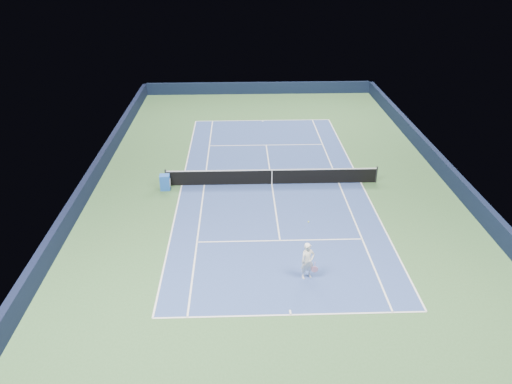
{
  "coord_description": "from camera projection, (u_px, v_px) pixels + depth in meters",
  "views": [
    {
      "loc": [
        -1.94,
        -27.29,
        13.42
      ],
      "look_at": [
        -1.07,
        -3.0,
        1.0
      ],
      "focal_mm": 35.0,
      "sensor_mm": 36.0,
      "label": 1
    }
  ],
  "objects": [
    {
      "name": "wall_far",
      "position": [
        259.0,
        88.0,
        47.85
      ],
      "size": [
        22.0,
        0.35,
        1.1
      ],
      "primitive_type": "cube",
      "color": "#101932",
      "rests_on": "ground"
    },
    {
      "name": "center_service_line",
      "position": [
        272.0,
        184.0,
        30.45
      ],
      "size": [
        0.08,
        12.8,
        0.0
      ],
      "primitive_type": "cube",
      "color": "white",
      "rests_on": "ground"
    },
    {
      "name": "tennis_player",
      "position": [
        308.0,
        261.0,
        21.69
      ],
      "size": [
        0.84,
        1.34,
        2.29
      ],
      "color": "white",
      "rests_on": "ground"
    },
    {
      "name": "baseline_far",
      "position": [
        263.0,
        120.0,
        41.03
      ],
      "size": [
        10.97,
        0.08,
        0.0
      ],
      "primitive_type": "cube",
      "color": "white",
      "rests_on": "ground"
    },
    {
      "name": "service_line_far",
      "position": [
        266.0,
        145.0,
        36.15
      ],
      "size": [
        8.23,
        0.08,
        0.0
      ],
      "primitive_type": "cube",
      "color": "white",
      "rests_on": "ground"
    },
    {
      "name": "center_mark_far",
      "position": [
        263.0,
        121.0,
        40.9
      ],
      "size": [
        0.08,
        0.3,
        0.0
      ],
      "primitive_type": "cube",
      "color": "white",
      "rests_on": "ground"
    },
    {
      "name": "sideline_singles_left",
      "position": [
        204.0,
        185.0,
        30.32
      ],
      "size": [
        0.08,
        23.77,
        0.0
      ],
      "primitive_type": "cube",
      "color": "white",
      "rests_on": "ground"
    },
    {
      "name": "sponsor_cube",
      "position": [
        165.0,
        182.0,
        29.6
      ],
      "size": [
        0.61,
        0.55,
        0.94
      ],
      "color": "blue",
      "rests_on": "ground"
    },
    {
      "name": "baseline_near",
      "position": [
        291.0,
        315.0,
        19.88
      ],
      "size": [
        10.97,
        0.08,
        0.0
      ],
      "primitive_type": "cube",
      "color": "white",
      "rests_on": "ground"
    },
    {
      "name": "center_mark_near",
      "position": [
        290.0,
        312.0,
        20.01
      ],
      "size": [
        0.08,
        0.3,
        0.0
      ],
      "primitive_type": "cube",
      "color": "white",
      "rests_on": "ground"
    },
    {
      "name": "court_surface",
      "position": [
        272.0,
        184.0,
        30.46
      ],
      "size": [
        10.97,
        23.77,
        0.01
      ],
      "primitive_type": "cube",
      "color": "navy",
      "rests_on": "ground"
    },
    {
      "name": "wall_left",
      "position": [
        92.0,
        179.0,
        29.86
      ],
      "size": [
        0.35,
        40.0,
        1.1
      ],
      "primitive_type": "cube",
      "color": "black",
      "rests_on": "ground"
    },
    {
      "name": "sideline_singles_right",
      "position": [
        339.0,
        183.0,
        30.58
      ],
      "size": [
        0.08,
        23.77,
        0.0
      ],
      "primitive_type": "cube",
      "color": "white",
      "rests_on": "ground"
    },
    {
      "name": "ground",
      "position": [
        272.0,
        184.0,
        30.46
      ],
      "size": [
        40.0,
        40.0,
        0.0
      ],
      "primitive_type": "plane",
      "color": "#345A31",
      "rests_on": "ground"
    },
    {
      "name": "tennis_net",
      "position": [
        272.0,
        177.0,
        30.23
      ],
      "size": [
        12.9,
        0.1,
        1.07
      ],
      "color": "black",
      "rests_on": "ground"
    },
    {
      "name": "sideline_doubles_right",
      "position": [
        361.0,
        182.0,
        30.63
      ],
      "size": [
        0.08,
        23.77,
        0.0
      ],
      "primitive_type": "cube",
      "color": "white",
      "rests_on": "ground"
    },
    {
      "name": "service_line_near",
      "position": [
        280.0,
        240.0,
        24.76
      ],
      "size": [
        8.23,
        0.08,
        0.0
      ],
      "primitive_type": "cube",
      "color": "white",
      "rests_on": "ground"
    },
    {
      "name": "sideline_doubles_left",
      "position": [
        182.0,
        185.0,
        30.28
      ],
      "size": [
        0.08,
        23.77,
        0.0
      ],
      "primitive_type": "cube",
      "color": "white",
      "rests_on": "ground"
    },
    {
      "name": "wall_right",
      "position": [
        448.0,
        173.0,
        30.55
      ],
      "size": [
        0.35,
        40.0,
        1.1
      ],
      "primitive_type": "cube",
      "color": "#111933",
      "rests_on": "ground"
    }
  ]
}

